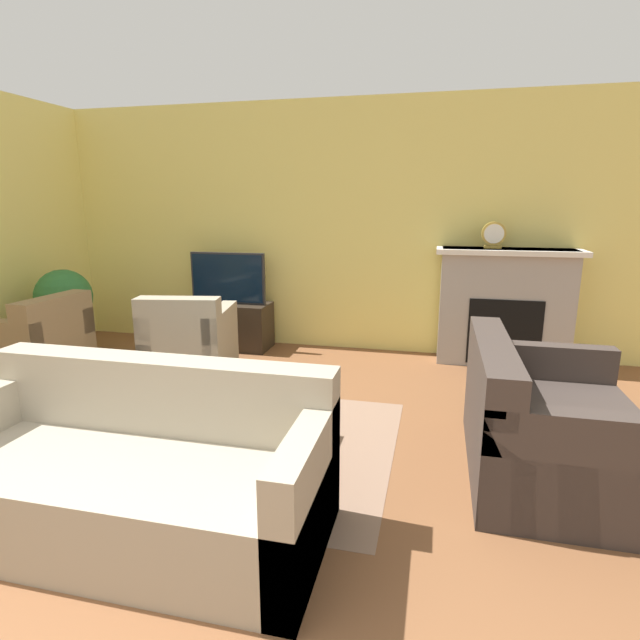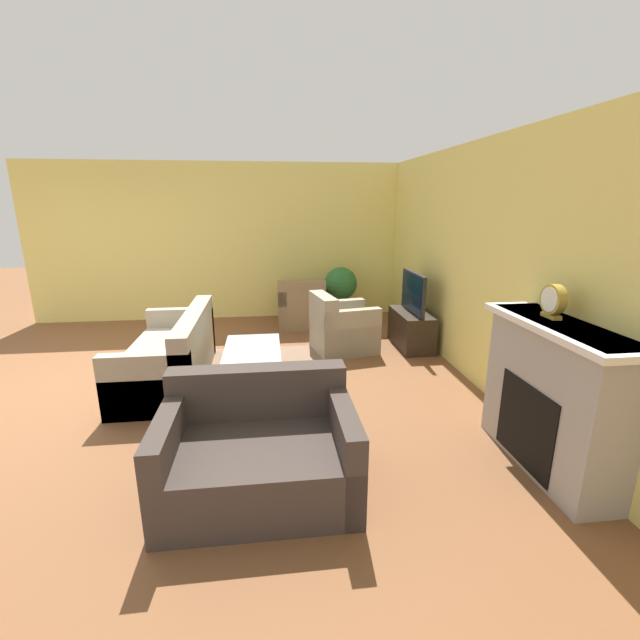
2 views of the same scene
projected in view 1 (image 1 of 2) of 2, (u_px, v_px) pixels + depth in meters
wall_back at (313, 228)px, 5.56m from camera, size 8.79×0.06×2.70m
area_rug at (228, 441)px, 3.48m from camera, size 2.29×1.85×0.00m
fireplace at (504, 305)px, 5.05m from camera, size 1.39×0.45×1.18m
tv_stand at (230, 325)px, 5.70m from camera, size 0.92×0.43×0.52m
tv at (228, 278)px, 5.58m from camera, size 0.86×0.06×0.57m
couch_sectional at (136, 475)px, 2.49m from camera, size 1.93×0.85×0.82m
couch_loveseat at (546, 430)px, 3.00m from camera, size 0.97×1.35×0.82m
armchair_by_window at (32, 351)px, 4.57m from camera, size 0.88×0.79×0.82m
armchair_accent at (190, 346)px, 4.71m from camera, size 0.86×0.93×0.82m
coffee_table at (223, 397)px, 3.35m from camera, size 1.09×0.65×0.39m
potted_plant at (65, 303)px, 5.22m from camera, size 0.57×0.57×0.95m
mantel_clock at (494, 235)px, 4.93m from camera, size 0.23×0.07×0.26m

